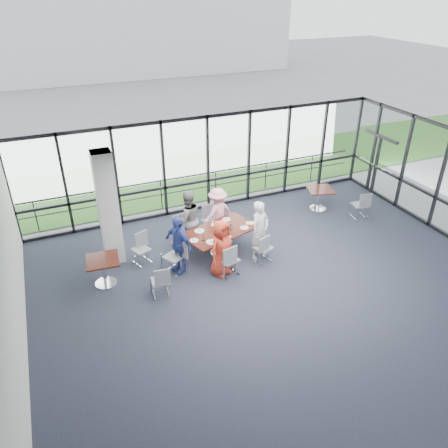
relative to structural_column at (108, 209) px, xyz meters
name	(u,v)px	position (x,y,z in m)	size (l,w,h in m)	color
floor	(280,289)	(3.60, -3.00, -1.61)	(12.00, 10.00, 0.02)	#212533
ceiling	(289,172)	(3.60, -3.00, 1.60)	(12.00, 10.00, 0.04)	white
wall_left	(9,298)	(-2.40, -3.00, 0.00)	(0.10, 10.00, 3.20)	silver
curtain_wall_back	(208,163)	(3.60, 2.00, 0.00)	(12.00, 0.10, 3.20)	white
exit_door	(376,165)	(9.60, 0.75, -0.55)	(0.12, 1.60, 2.10)	black
structural_column	(108,209)	(0.00, 0.00, 0.00)	(0.50, 0.50, 3.20)	silver
apron	(167,159)	(3.60, 7.00, -1.62)	(80.00, 70.00, 0.02)	slate
grass_strip	(181,175)	(3.60, 5.00, -1.59)	(80.00, 5.00, 0.01)	#2C5B20
hangar_main	(135,32)	(7.60, 29.00, 1.40)	(24.00, 10.00, 6.00)	silver
guard_rail	(202,187)	(3.60, 2.60, -1.10)	(0.06, 0.06, 12.00)	#2D2D33
main_table	(220,233)	(2.84, -0.84, -0.96)	(2.32, 1.71, 0.75)	#3B1811
side_table_left	(103,264)	(-0.45, -1.03, -0.98)	(0.88, 0.88, 0.75)	#3B1811
side_table_right	(320,192)	(6.99, 0.37, -0.97)	(1.03, 1.03, 0.75)	#3B1811
diner_near_left	(221,248)	(2.48, -1.79, -0.81)	(0.77, 0.50, 1.58)	red
diner_near_right	(260,230)	(3.77, -1.46, -0.74)	(0.63, 0.46, 1.72)	silver
diner_far_left	(188,219)	(2.14, -0.11, -0.71)	(0.86, 0.53, 1.77)	slate
diner_far_right	(218,212)	(3.17, 0.11, -0.82)	(1.01, 0.52, 1.56)	pink
diner_end	(178,244)	(1.50, -1.22, -0.78)	(0.97, 0.53, 1.65)	#2F3E8F
chair_main_nl	(229,260)	(2.64, -1.91, -1.13)	(0.46, 0.46, 0.94)	gray
chair_main_nr	(263,248)	(3.76, -1.72, -1.16)	(0.43, 0.43, 0.88)	gray
chair_main_fl	(180,232)	(1.94, 0.01, -1.15)	(0.44, 0.44, 0.89)	gray
chair_main_fr	(210,221)	(2.98, 0.26, -1.15)	(0.44, 0.44, 0.90)	gray
chair_main_end	(174,257)	(1.36, -1.22, -1.13)	(0.46, 0.46, 0.95)	gray
chair_spare_la	(160,281)	(0.74, -2.03, -1.18)	(0.41, 0.41, 0.84)	gray
chair_spare_lb	(141,249)	(0.66, -0.45, -1.18)	(0.41, 0.41, 0.84)	gray
chair_spare_r	(360,205)	(7.88, -0.65, -1.16)	(0.43, 0.43, 0.89)	gray
plate_nl	(212,242)	(2.38, -1.36, -0.84)	(0.29, 0.29, 0.01)	white
plate_nr	(244,228)	(3.52, -1.01, -0.84)	(0.24, 0.24, 0.01)	white
plate_fl	(199,231)	(2.29, -0.67, -0.84)	(0.27, 0.27, 0.01)	white
plate_fr	(226,219)	(3.25, -0.36, -0.84)	(0.24, 0.24, 0.01)	white
plate_end	(194,240)	(1.98, -1.09, -0.84)	(0.24, 0.24, 0.01)	white
tumbler_a	(218,234)	(2.65, -1.15, -0.78)	(0.07, 0.07, 0.14)	white
tumbler_b	(231,227)	(3.14, -0.93, -0.78)	(0.07, 0.07, 0.14)	white
tumbler_c	(215,225)	(2.77, -0.62, -0.77)	(0.08, 0.08, 0.15)	white
tumbler_d	(203,238)	(2.22, -1.17, -0.79)	(0.06, 0.06, 0.13)	white
menu_a	(226,238)	(2.83, -1.29, -0.85)	(0.29, 0.20, 0.00)	silver
menu_b	(251,223)	(3.81, -0.81, -0.85)	(0.27, 0.19, 0.00)	silver
menu_c	(215,224)	(2.86, -0.46, -0.85)	(0.31, 0.21, 0.00)	silver
condiment_caddy	(218,228)	(2.81, -0.75, -0.83)	(0.10, 0.07, 0.04)	black
ketchup_bottle	(220,227)	(2.84, -0.85, -0.76)	(0.06, 0.06, 0.18)	#AC050E
green_bottle	(222,225)	(2.94, -0.75, -0.75)	(0.05, 0.05, 0.20)	#256C32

